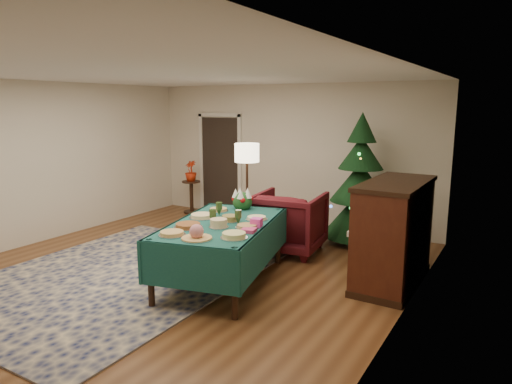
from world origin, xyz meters
The scene contains 26 objects.
room_shell centered at (0.00, 0.00, 1.35)m, with size 7.00×7.00×7.00m.
doorway centered at (-1.60, 3.48, 1.10)m, with size 1.08×0.04×2.16m.
rug centered at (-0.60, -0.36, 0.01)m, with size 3.20×4.20×0.02m, color #131D48.
buffet_table centered at (0.74, 0.21, 0.65)m, with size 1.69×2.33×0.82m.
platter_0 centered at (0.59, -0.58, 0.84)m, with size 0.32×0.32×0.05m.
platter_1 centered at (0.94, -0.55, 0.89)m, with size 0.35×0.35×0.18m.
platter_2 centered at (1.27, -0.30, 0.85)m, with size 0.32×0.32×0.07m.
platter_3 centered at (0.54, -0.22, 0.84)m, with size 0.35×0.35×0.06m.
platter_4 centered at (0.85, -0.01, 0.87)m, with size 0.25×0.25×0.11m.
platter_5 centered at (1.17, 0.14, 0.84)m, with size 0.28×0.28×0.05m.
platter_6 centered at (0.38, 0.26, 0.84)m, with size 0.34×0.34×0.06m.
platter_7 centered at (0.80, 0.32, 0.85)m, with size 0.26×0.26×0.08m.
platter_8 centered at (1.06, 0.56, 0.84)m, with size 0.29×0.29×0.05m.
platter_9 centered at (0.34, 0.70, 0.84)m, with size 0.28×0.28×0.05m.
goblet_0 centered at (0.51, 0.48, 0.92)m, with size 0.09×0.09×0.19m.
goblet_1 centered at (0.98, 0.23, 0.92)m, with size 0.09×0.09×0.19m.
goblet_2 centered at (0.69, 0.09, 0.92)m, with size 0.09×0.09×0.19m.
napkin_stack centered at (1.28, 0.01, 0.84)m, with size 0.16×0.16×0.04m, color #D83C76.
gift_box centered at (1.23, 0.26, 0.87)m, with size 0.13×0.13×0.11m, color #F845BD.
centerpiece centered at (0.55, 1.01, 0.96)m, with size 0.29×0.29×0.34m.
armchair centered at (0.89, 1.84, 0.53)m, with size 1.02×0.96×1.05m, color #511118.
floor_lamp centered at (0.06, 1.92, 1.43)m, with size 0.41×0.41×1.68m.
side_table centered at (-2.11, 3.11, 0.34)m, with size 0.39×0.39×0.70m.
potted_plant centered at (-2.11, 3.11, 0.82)m, with size 0.24×0.43×0.24m, color red.
christmas_tree centered at (1.67, 2.90, 0.99)m, with size 1.34×1.34×2.19m.
piano centered at (2.65, 1.35, 0.66)m, with size 0.76×1.58×1.36m.
Camera 1 is at (4.05, -4.44, 2.31)m, focal length 32.00 mm.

